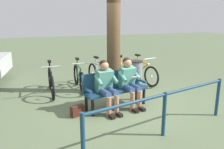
# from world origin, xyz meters

# --- Properties ---
(ground_plane) EXTENTS (40.00, 40.00, 0.00)m
(ground_plane) POSITION_xyz_m (0.00, 0.00, 0.00)
(ground_plane) COLOR #566647
(bench) EXTENTS (1.66, 0.78, 0.87)m
(bench) POSITION_xyz_m (0.26, 0.00, 0.51)
(bench) COLOR navy
(bench) RESTS_ON ground
(person_reading) EXTENTS (0.54, 0.81, 1.20)m
(person_reading) POSITION_xyz_m (-0.08, 0.10, 0.66)
(person_reading) COLOR #4C8C7A
(person_reading) RESTS_ON ground
(person_companion) EXTENTS (0.54, 0.81, 1.20)m
(person_companion) POSITION_xyz_m (0.55, 0.22, 0.66)
(person_companion) COLOR #4C8C7A
(person_companion) RESTS_ON ground
(handbag) EXTENTS (0.33, 0.23, 0.24)m
(handbag) POSITION_xyz_m (1.24, 0.28, 0.12)
(handbag) COLOR #3F1E14
(handbag) RESTS_ON ground
(tree_trunk) EXTENTS (0.38, 0.38, 3.14)m
(tree_trunk) POSITION_xyz_m (-0.10, -1.07, 1.57)
(tree_trunk) COLOR #4C3823
(tree_trunk) RESTS_ON ground
(litter_bin) EXTENTS (0.42, 0.42, 0.88)m
(litter_bin) POSITION_xyz_m (-0.79, -1.05, 0.44)
(litter_bin) COLOR slate
(litter_bin) RESTS_ON ground
(bicycle_green) EXTENTS (0.56, 1.65, 0.94)m
(bicycle_green) POSITION_xyz_m (-1.25, -1.62, 0.36)
(bicycle_green) COLOR black
(bicycle_green) RESTS_ON ground
(bicycle_silver) EXTENTS (0.68, 1.60, 0.94)m
(bicycle_silver) POSITION_xyz_m (-0.55, -1.63, 0.36)
(bicycle_silver) COLOR black
(bicycle_silver) RESTS_ON ground
(bicycle_purple) EXTENTS (0.48, 1.67, 0.94)m
(bicycle_purple) POSITION_xyz_m (0.17, -1.66, 0.36)
(bicycle_purple) COLOR black
(bicycle_purple) RESTS_ON ground
(bicycle_red) EXTENTS (0.48, 1.68, 0.94)m
(bicycle_red) POSITION_xyz_m (0.81, -1.61, 0.36)
(bicycle_red) COLOR black
(bicycle_red) RESTS_ON ground
(bicycle_orange) EXTENTS (0.48, 1.68, 0.94)m
(bicycle_orange) POSITION_xyz_m (1.64, -1.45, 0.36)
(bicycle_orange) COLOR black
(bicycle_orange) RESTS_ON ground
(railing_fence) EXTENTS (3.28, 0.86, 0.85)m
(railing_fence) POSITION_xyz_m (-0.10, 1.68, 0.60)
(railing_fence) COLOR navy
(railing_fence) RESTS_ON ground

